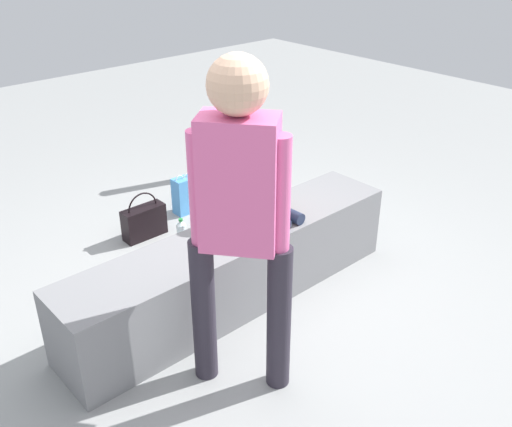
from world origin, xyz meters
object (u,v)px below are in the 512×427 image
object	(u,v)px
cake_box_white	(203,255)
handbag_black_leather	(144,221)
adult_standing	(239,205)
water_bottle_far_side	(182,232)
gift_bag	(185,195)
water_bottle_near_gift	(234,221)
party_cup_red	(141,294)
cake_plate	(229,229)
child_seated	(270,185)

from	to	relation	value
cake_box_white	handbag_black_leather	size ratio (longest dim) A/B	0.91
adult_standing	water_bottle_far_side	size ratio (longest dim) A/B	8.14
gift_bag	water_bottle_near_gift	world-z (taller)	gift_bag
water_bottle_far_side	party_cup_red	bearing A→B (deg)	-145.76
adult_standing	water_bottle_near_gift	distance (m)	1.81
adult_standing	water_bottle_near_gift	world-z (taller)	adult_standing
gift_bag	cake_box_white	bearing A→B (deg)	-117.22
gift_bag	handbag_black_leather	size ratio (longest dim) A/B	0.93
adult_standing	cake_plate	xyz separation A→B (m)	(0.39, 0.57, -0.51)
cake_plate	party_cup_red	bearing A→B (deg)	140.50
cake_plate	gift_bag	bearing A→B (deg)	67.11
gift_bag	party_cup_red	bearing A→B (deg)	-138.83
cake_plate	handbag_black_leather	bearing A→B (deg)	88.32
water_bottle_far_side	cake_box_white	bearing A→B (deg)	-99.19
cake_plate	water_bottle_near_gift	world-z (taller)	cake_plate
cake_plate	water_bottle_far_side	world-z (taller)	cake_plate
cake_plate	handbag_black_leather	world-z (taller)	cake_plate
child_seated	handbag_black_leather	distance (m)	1.24
water_bottle_near_gift	party_cup_red	size ratio (longest dim) A/B	2.00
adult_standing	water_bottle_near_gift	bearing A→B (deg)	51.71
handbag_black_leather	child_seated	bearing A→B (deg)	-74.20
child_seated	party_cup_red	size ratio (longest dim) A/B	4.46
gift_bag	water_bottle_far_side	size ratio (longest dim) A/B	1.63
cake_plate	handbag_black_leather	xyz separation A→B (m)	(0.03, 1.05, -0.38)
cake_box_white	water_bottle_far_side	bearing A→B (deg)	80.81
water_bottle_far_side	handbag_black_leather	xyz separation A→B (m)	(-0.15, 0.27, 0.03)
child_seated	adult_standing	xyz separation A→B (m)	(-0.72, -0.56, 0.32)
water_bottle_far_side	cake_box_white	world-z (taller)	water_bottle_far_side
gift_bag	party_cup_red	size ratio (longest dim) A/B	3.14
child_seated	handbag_black_leather	xyz separation A→B (m)	(-0.30, 1.06, -0.57)
gift_bag	child_seated	bearing A→B (deg)	-97.94
cake_plate	handbag_black_leather	distance (m)	1.12
water_bottle_near_gift	handbag_black_leather	xyz separation A→B (m)	(-0.54, 0.40, 0.03)
adult_standing	handbag_black_leather	size ratio (longest dim) A/B	4.66
party_cup_red	cake_box_white	bearing A→B (deg)	9.39
water_bottle_far_side	handbag_black_leather	bearing A→B (deg)	117.94
child_seated	adult_standing	distance (m)	0.97
cake_plate	gift_bag	xyz separation A→B (m)	(0.49, 1.17, -0.36)
water_bottle_near_gift	handbag_black_leather	bearing A→B (deg)	143.70
child_seated	water_bottle_near_gift	xyz separation A→B (m)	(0.24, 0.66, -0.60)
water_bottle_far_side	gift_bag	bearing A→B (deg)	51.28
water_bottle_near_gift	water_bottle_far_side	size ratio (longest dim) A/B	1.04
child_seated	gift_bag	bearing A→B (deg)	82.06
adult_standing	cake_box_white	xyz separation A→B (m)	(0.52, 1.02, -0.96)
gift_bag	handbag_black_leather	bearing A→B (deg)	-165.21
water_bottle_near_gift	gift_bag	bearing A→B (deg)	98.52
child_seated	water_bottle_far_side	xyz separation A→B (m)	(-0.15, 0.78, -0.61)
gift_bag	water_bottle_far_side	xyz separation A→B (m)	(-0.32, -0.40, -0.06)
water_bottle_near_gift	water_bottle_far_side	xyz separation A→B (m)	(-0.40, 0.12, -0.00)
cake_box_white	handbag_black_leather	world-z (taller)	handbag_black_leather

